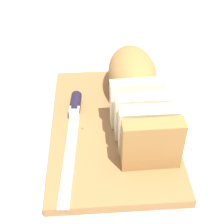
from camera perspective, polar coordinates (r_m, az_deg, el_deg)
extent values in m
plane|color=beige|center=(0.69, 0.00, -3.12)|extent=(3.00, 3.00, 0.00)
cube|color=#9E6B3D|center=(0.68, 0.00, -2.55)|extent=(0.40, 0.25, 0.02)
ellipsoid|color=#A8753D|center=(0.74, 3.51, 6.64)|extent=(0.19, 0.11, 0.10)
cube|color=beige|center=(0.65, 4.32, 1.34)|extent=(0.04, 0.11, 0.10)
cube|color=beige|center=(0.62, 5.30, -0.77)|extent=(0.03, 0.10, 0.10)
cube|color=beige|center=(0.59, 6.21, -3.08)|extent=(0.03, 0.10, 0.10)
cube|color=#A8753D|center=(0.57, 6.92, -5.63)|extent=(0.03, 0.10, 0.10)
cube|color=silver|center=(0.61, -7.34, -7.55)|extent=(0.23, 0.04, 0.00)
cylinder|color=black|center=(0.71, -6.33, 1.52)|extent=(0.06, 0.03, 0.02)
cube|color=silver|center=(0.69, -6.52, -0.10)|extent=(0.02, 0.02, 0.02)
sphere|color=#996633|center=(0.67, -5.15, -2.79)|extent=(0.00, 0.00, 0.00)
sphere|color=#996633|center=(0.67, 0.45, -1.99)|extent=(0.00, 0.00, 0.00)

